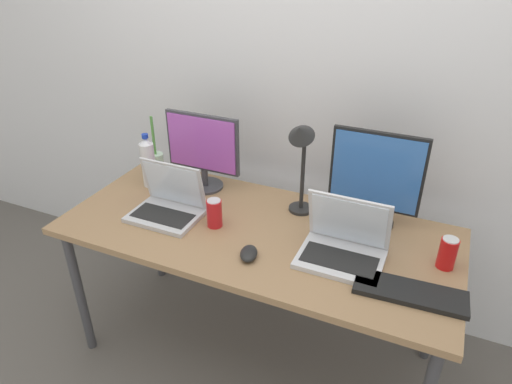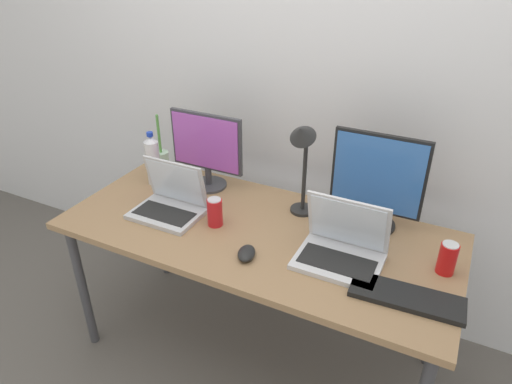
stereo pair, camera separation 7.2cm
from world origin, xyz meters
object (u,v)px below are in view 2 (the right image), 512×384
at_px(soda_can_by_laptop, 447,258).
at_px(laptop_secondary, 342,247).
at_px(work_desk, 256,241).
at_px(mouse_by_keyboard, 247,253).
at_px(monitor_left, 207,148).
at_px(keyboard_main, 407,297).
at_px(soda_can_near_keyboard, 215,212).
at_px(laptop_silver, 170,202).
at_px(monitor_center, 377,181).
at_px(water_bottle, 153,160).
at_px(desk_lamp, 302,152).
at_px(bamboo_vase, 162,160).

bearing_deg(soda_can_by_laptop, laptop_secondary, -165.32).
relative_size(work_desk, mouse_by_keyboard, 15.94).
bearing_deg(monitor_left, laptop_secondary, -19.79).
bearing_deg(mouse_by_keyboard, work_desk, 89.37).
height_order(keyboard_main, soda_can_near_keyboard, soda_can_near_keyboard).
bearing_deg(soda_can_by_laptop, monitor_left, 171.00).
relative_size(keyboard_main, soda_can_near_keyboard, 3.03).
xyz_separation_m(laptop_secondary, soda_can_by_laptop, (0.37, 0.10, 0.00)).
relative_size(laptop_silver, soda_can_by_laptop, 2.41).
xyz_separation_m(monitor_center, soda_can_near_keyboard, (-0.60, -0.30, -0.15)).
height_order(work_desk, laptop_silver, laptop_silver).
bearing_deg(water_bottle, work_desk, -12.81).
bearing_deg(water_bottle, laptop_secondary, -10.23).
relative_size(monitor_left, laptop_secondary, 1.18).
bearing_deg(soda_can_by_laptop, keyboard_main, -114.60).
xyz_separation_m(mouse_by_keyboard, desk_lamp, (0.07, 0.37, 0.29)).
distance_m(laptop_secondary, water_bottle, 1.05).
distance_m(work_desk, monitor_center, 0.57).
bearing_deg(desk_lamp, monitor_left, 173.65).
distance_m(work_desk, laptop_silver, 0.42).
relative_size(work_desk, water_bottle, 6.14).
xyz_separation_m(laptop_silver, desk_lamp, (0.53, 0.23, 0.26)).
bearing_deg(laptop_secondary, desk_lamp, 139.93).
xyz_separation_m(work_desk, keyboard_main, (0.66, -0.16, 0.07)).
bearing_deg(monitor_left, water_bottle, -160.65).
relative_size(mouse_by_keyboard, water_bottle, 0.39).
xyz_separation_m(monitor_center, desk_lamp, (-0.31, -0.07, 0.10)).
bearing_deg(soda_can_near_keyboard, bamboo_vase, 148.17).
bearing_deg(keyboard_main, soda_can_by_laptop, 62.21).
distance_m(monitor_center, laptop_secondary, 0.33).
height_order(monitor_left, mouse_by_keyboard, monitor_left).
distance_m(soda_can_by_laptop, bamboo_vase, 1.46).
relative_size(work_desk, soda_can_near_keyboard, 13.31).
relative_size(water_bottle, desk_lamp, 0.60).
bearing_deg(mouse_by_keyboard, monitor_left, 119.12).
bearing_deg(water_bottle, desk_lamp, 2.59).
bearing_deg(water_bottle, keyboard_main, -13.13).
distance_m(laptop_secondary, soda_can_by_laptop, 0.38).
xyz_separation_m(mouse_by_keyboard, bamboo_vase, (-0.75, 0.47, 0.05)).
relative_size(laptop_secondary, desk_lamp, 0.70).
relative_size(laptop_silver, desk_lamp, 0.66).
bearing_deg(bamboo_vase, monitor_center, -1.38).
height_order(work_desk, monitor_left, monitor_left).
relative_size(work_desk, desk_lamp, 3.66).
distance_m(laptop_silver, bamboo_vase, 0.44).
height_order(work_desk, keyboard_main, keyboard_main).
distance_m(keyboard_main, mouse_by_keyboard, 0.60).
relative_size(soda_can_near_keyboard, soda_can_by_laptop, 1.00).
distance_m(monitor_left, soda_can_by_laptop, 1.16).
height_order(monitor_center, laptop_silver, monitor_center).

